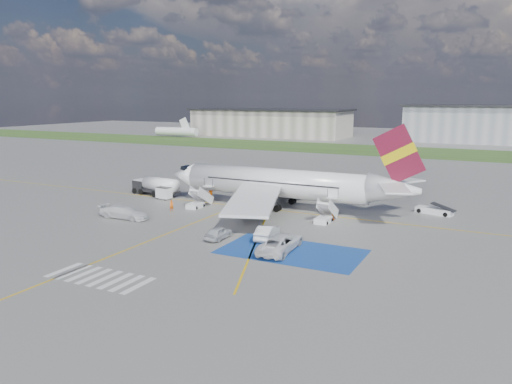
% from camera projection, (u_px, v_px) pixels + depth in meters
% --- Properties ---
extents(ground, '(400.00, 400.00, 0.00)m').
position_uv_depth(ground, '(225.00, 230.00, 57.27)').
color(ground, '#60605E').
rests_on(ground, ground).
extents(grass_strip, '(400.00, 30.00, 0.01)m').
position_uv_depth(grass_strip, '(394.00, 151.00, 140.64)').
color(grass_strip, '#2D4C1E').
rests_on(grass_strip, ground).
extents(taxiway_line_main, '(120.00, 0.20, 0.01)m').
position_uv_depth(taxiway_line_main, '(269.00, 209.00, 67.80)').
color(taxiway_line_main, gold).
rests_on(taxiway_line_main, ground).
extents(taxiway_line_cross, '(0.20, 60.00, 0.01)m').
position_uv_depth(taxiway_line_cross, '(133.00, 247.00, 50.70)').
color(taxiway_line_cross, gold).
rests_on(taxiway_line_cross, ground).
extents(taxiway_line_diag, '(20.71, 56.45, 0.01)m').
position_uv_depth(taxiway_line_diag, '(269.00, 209.00, 67.80)').
color(taxiway_line_diag, gold).
rests_on(taxiway_line_diag, ground).
extents(staging_box, '(14.00, 8.00, 0.01)m').
position_uv_depth(staging_box, '(292.00, 252.00, 49.35)').
color(staging_box, navy).
rests_on(staging_box, ground).
extents(crosswalk, '(9.00, 4.00, 0.01)m').
position_uv_depth(crosswalk, '(99.00, 277.00, 42.27)').
color(crosswalk, silver).
rests_on(crosswalk, ground).
extents(terminal_west, '(60.00, 22.00, 10.00)m').
position_uv_depth(terminal_west, '(270.00, 123.00, 194.68)').
color(terminal_west, gray).
rests_on(terminal_west, ground).
extents(terminal_centre, '(48.00, 18.00, 12.00)m').
position_uv_depth(terminal_centre, '(481.00, 125.00, 165.80)').
color(terminal_centre, gray).
rests_on(terminal_centre, ground).
extents(airliner, '(36.81, 32.95, 11.92)m').
position_uv_depth(airliner, '(285.00, 184.00, 68.25)').
color(airliner, white).
rests_on(airliner, ground).
extents(airstairs_fwd, '(1.90, 5.20, 3.60)m').
position_uv_depth(airstairs_fwd, '(197.00, 203.00, 68.98)').
color(airstairs_fwd, white).
rests_on(airstairs_fwd, ground).
extents(airstairs_aft, '(1.90, 5.20, 3.60)m').
position_uv_depth(airstairs_aft, '(324.00, 217.00, 60.82)').
color(airstairs_aft, white).
rests_on(airstairs_aft, ground).
extents(fuel_tanker, '(8.64, 3.49, 2.87)m').
position_uv_depth(fuel_tanker, '(156.00, 188.00, 77.28)').
color(fuel_tanker, black).
rests_on(fuel_tanker, ground).
extents(gpu_cart, '(2.39, 1.71, 1.86)m').
position_uv_depth(gpu_cart, '(164.00, 194.00, 74.45)').
color(gpu_cart, white).
rests_on(gpu_cart, ground).
extents(belt_loader, '(5.20, 2.84, 1.50)m').
position_uv_depth(belt_loader, '(435.00, 211.00, 65.18)').
color(belt_loader, white).
rests_on(belt_loader, ground).
extents(car_silver_a, '(1.62, 3.98, 1.36)m').
position_uv_depth(car_silver_a, '(219.00, 233.00, 53.63)').
color(car_silver_a, '#B7BBBF').
rests_on(car_silver_a, ground).
extents(car_silver_b, '(2.34, 4.92, 1.56)m').
position_uv_depth(car_silver_b, '(267.00, 232.00, 53.52)').
color(car_silver_b, '#BABEC2').
rests_on(car_silver_b, ground).
extents(van_white_a, '(3.07, 6.02, 2.20)m').
position_uv_depth(van_white_a, '(281.00, 240.00, 49.41)').
color(van_white_a, white).
rests_on(van_white_a, ground).
extents(van_white_b, '(5.25, 2.17, 2.05)m').
position_uv_depth(van_white_b, '(124.00, 210.00, 62.71)').
color(van_white_b, silver).
rests_on(van_white_b, ground).
extents(crew_fwd, '(0.64, 0.67, 1.53)m').
position_uv_depth(crew_fwd, '(172.00, 206.00, 66.65)').
color(crew_fwd, orange).
rests_on(crew_fwd, ground).
extents(crew_nose, '(1.20, 1.20, 1.96)m').
position_uv_depth(crew_nose, '(210.00, 193.00, 74.27)').
color(crew_nose, orange).
rests_on(crew_nose, ground).
extents(crew_aft, '(0.40, 0.95, 1.61)m').
position_uv_depth(crew_aft, '(333.00, 214.00, 61.85)').
color(crew_aft, orange).
rests_on(crew_aft, ground).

